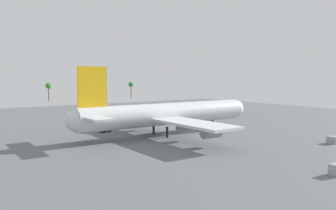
# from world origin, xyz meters

# --- Properties ---
(ground_plane) EXTENTS (247.27, 247.27, 0.00)m
(ground_plane) POSITION_xyz_m (0.00, 0.00, 0.00)
(ground_plane) COLOR slate
(cargo_airplane) EXTENTS (61.82, 56.22, 19.86)m
(cargo_airplane) POSITION_xyz_m (-0.17, -0.00, 6.18)
(cargo_airplane) COLOR silver
(cargo_airplane) RESTS_ON ground_plane
(cargo_loader) EXTENTS (3.91, 3.16, 2.48)m
(cargo_loader) POSITION_xyz_m (-13.47, 15.78, 1.18)
(cargo_loader) COLOR silver
(cargo_loader) RESTS_ON ground_plane
(baggage_tug) EXTENTS (5.37, 3.33, 2.39)m
(baggage_tug) POSITION_xyz_m (16.12, 36.93, 1.18)
(baggage_tug) COLOR #333338
(baggage_tug) RESTS_ON ground_plane
(cargo_container_fore) EXTENTS (2.13, 2.86, 1.82)m
(cargo_container_fore) POSITION_xyz_m (27.34, -35.32, 0.91)
(cargo_container_fore) COLOR #999EA8
(cargo_container_fore) RESTS_ON ground_plane
(safety_cone_nose) EXTENTS (0.58, 0.58, 0.83)m
(safety_cone_nose) POSITION_xyz_m (27.82, -1.50, 0.42)
(safety_cone_nose) COLOR orange
(safety_cone_nose) RESTS_ON ground_plane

